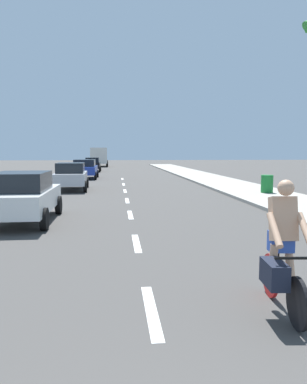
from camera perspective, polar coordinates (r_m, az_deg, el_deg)
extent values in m
plane|color=#423F3D|center=(20.53, -4.34, 0.01)|extent=(160.00, 160.00, 0.00)
cube|color=#9E998E|center=(23.66, 12.27, 0.87)|extent=(3.60, 80.00, 0.14)
cube|color=white|center=(5.42, -0.35, -17.61)|extent=(0.16, 1.80, 0.01)
cube|color=white|center=(9.08, -2.62, -7.78)|extent=(0.16, 1.80, 0.01)
cube|color=white|center=(13.07, -3.57, -3.48)|extent=(0.16, 1.80, 0.01)
cube|color=white|center=(16.87, -4.05, -1.31)|extent=(0.16, 1.80, 0.01)
cube|color=white|center=(21.00, -4.37, 0.16)|extent=(0.16, 1.80, 0.01)
cube|color=white|center=(25.32, -4.60, 1.18)|extent=(0.16, 1.80, 0.01)
cube|color=white|center=(30.51, -4.78, 2.02)|extent=(0.16, 1.80, 0.01)
cylinder|color=black|center=(5.11, 21.15, -15.59)|extent=(0.11, 0.66, 0.66)
cylinder|color=red|center=(6.04, 17.41, -12.06)|extent=(0.11, 0.66, 0.66)
cube|color=black|center=(5.52, 19.18, -11.92)|extent=(0.12, 0.94, 0.04)
cylinder|color=black|center=(5.64, 18.54, -8.96)|extent=(0.03, 0.03, 0.48)
cube|color=black|center=(5.01, 21.06, -9.41)|extent=(0.56, 0.08, 0.03)
cube|color=tan|center=(5.40, 19.19, -3.88)|extent=(0.37, 0.34, 0.63)
sphere|color=tan|center=(5.29, 19.57, 0.60)|extent=(0.22, 0.22, 0.22)
cube|color=#2D51B7|center=(5.52, 18.88, -7.16)|extent=(0.34, 0.25, 0.28)
cube|color=black|center=(5.15, 17.97, -11.78)|extent=(0.29, 0.54, 0.32)
cylinder|color=tan|center=(5.59, 20.12, -10.42)|extent=(0.14, 0.32, 0.62)
cylinder|color=tan|center=(5.51, 17.75, -10.58)|extent=(0.13, 0.21, 0.63)
cylinder|color=tan|center=(5.25, 22.18, -5.38)|extent=(0.13, 0.49, 0.41)
cylinder|color=tan|center=(5.11, 18.02, -5.53)|extent=(0.13, 0.49, 0.41)
cube|color=white|center=(12.38, -19.24, -1.15)|extent=(1.80, 4.18, 0.64)
cube|color=black|center=(12.12, -19.56, 1.54)|extent=(1.56, 2.18, 0.56)
cylinder|color=black|center=(14.00, -21.40, -1.95)|extent=(0.19, 0.64, 0.64)
cylinder|color=black|center=(13.65, -14.30, -1.91)|extent=(0.19, 0.64, 0.64)
cylinder|color=black|center=(10.89, -16.33, -3.98)|extent=(0.19, 0.64, 0.64)
cube|color=#B7BABF|center=(22.03, -12.47, 2.10)|extent=(1.86, 4.10, 0.64)
cube|color=black|center=(21.79, -12.55, 3.64)|extent=(1.58, 2.16, 0.56)
cylinder|color=black|center=(23.50, -14.25, 1.40)|extent=(0.21, 0.65, 0.64)
cylinder|color=black|center=(23.37, -10.11, 1.46)|extent=(0.21, 0.65, 0.64)
cylinder|color=black|center=(20.78, -15.08, 0.77)|extent=(0.21, 0.65, 0.64)
cylinder|color=black|center=(20.64, -10.40, 0.85)|extent=(0.21, 0.65, 0.64)
cube|color=#1E389E|center=(31.37, -10.40, 3.31)|extent=(1.87, 4.40, 0.64)
cube|color=black|center=(31.13, -10.46, 4.39)|extent=(1.63, 2.29, 0.56)
cylinder|color=black|center=(32.97, -11.76, 2.77)|extent=(0.18, 0.64, 0.64)
cylinder|color=black|center=(32.81, -8.56, 2.81)|extent=(0.18, 0.64, 0.64)
cylinder|color=black|center=(30.01, -12.39, 2.43)|extent=(0.18, 0.64, 0.64)
cylinder|color=black|center=(29.84, -8.87, 2.48)|extent=(0.18, 0.64, 0.64)
cube|color=black|center=(42.12, -9.27, 4.03)|extent=(1.67, 3.86, 0.64)
cube|color=black|center=(41.92, -9.30, 4.84)|extent=(1.45, 2.02, 0.56)
cylinder|color=black|center=(43.49, -10.25, 3.58)|extent=(0.19, 0.64, 0.64)
cylinder|color=black|center=(43.41, -8.12, 3.62)|extent=(0.19, 0.64, 0.64)
cylinder|color=black|center=(40.89, -10.48, 3.42)|extent=(0.19, 0.64, 0.64)
cylinder|color=black|center=(40.81, -8.22, 3.46)|extent=(0.19, 0.64, 0.64)
cube|color=beige|center=(59.19, -8.30, 5.12)|extent=(2.47, 2.41, 1.40)
cube|color=silver|center=(56.20, -8.35, 5.53)|extent=(2.53, 4.23, 2.30)
cylinder|color=black|center=(59.11, -9.46, 4.38)|extent=(0.31, 0.91, 0.90)
cylinder|color=black|center=(59.07, -7.12, 4.41)|extent=(0.31, 0.91, 0.90)
cylinder|color=black|center=(55.21, -9.60, 4.26)|extent=(0.31, 0.91, 0.90)
cylinder|color=black|center=(55.18, -7.10, 4.29)|extent=(0.31, 0.91, 0.90)
cylinder|color=#19722D|center=(19.67, 16.95, 1.20)|extent=(0.60, 0.60, 0.89)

